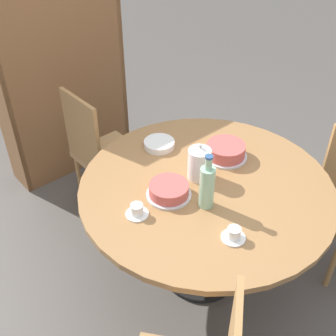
# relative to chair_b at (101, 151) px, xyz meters

# --- Properties ---
(ground_plane) EXTENTS (14.00, 14.00, 0.00)m
(ground_plane) POSITION_rel_chair_b_xyz_m (0.08, -0.96, -0.50)
(ground_plane) COLOR #56514C
(dining_table) EXTENTS (1.41, 1.41, 0.75)m
(dining_table) POSITION_rel_chair_b_xyz_m (0.08, -0.96, 0.13)
(dining_table) COLOR black
(dining_table) RESTS_ON ground_plane
(chair_b) EXTENTS (0.43, 0.43, 0.97)m
(chair_b) POSITION_rel_chair_b_xyz_m (0.00, 0.00, 0.00)
(chair_b) COLOR #A87A47
(chair_b) RESTS_ON ground_plane
(bookshelf) EXTENTS (1.02, 0.28, 1.76)m
(bookshelf) POSITION_rel_chair_b_xyz_m (0.10, 0.63, 0.36)
(bookshelf) COLOR brown
(bookshelf) RESTS_ON ground_plane
(coffee_pot) EXTENTS (0.13, 0.13, 0.22)m
(coffee_pot) POSITION_rel_chair_b_xyz_m (0.10, -0.89, 0.35)
(coffee_pot) COLOR white
(coffee_pot) RESTS_ON dining_table
(water_bottle) EXTENTS (0.08, 0.08, 0.31)m
(water_bottle) POSITION_rel_chair_b_xyz_m (-0.04, -1.08, 0.38)
(water_bottle) COLOR #99C6A3
(water_bottle) RESTS_ON dining_table
(cake_main) EXTENTS (0.26, 0.26, 0.09)m
(cake_main) POSITION_rel_chair_b_xyz_m (0.35, -0.85, 0.29)
(cake_main) COLOR silver
(cake_main) RESTS_ON dining_table
(cake_second) EXTENTS (0.24, 0.24, 0.07)m
(cake_second) POSITION_rel_chair_b_xyz_m (-0.13, -0.90, 0.28)
(cake_second) COLOR silver
(cake_second) RESTS_ON dining_table
(cup_a) EXTENTS (0.12, 0.12, 0.07)m
(cup_a) POSITION_rel_chair_b_xyz_m (-0.10, -1.33, 0.28)
(cup_a) COLOR white
(cup_a) RESTS_ON dining_table
(cup_b) EXTENTS (0.12, 0.12, 0.07)m
(cup_b) POSITION_rel_chair_b_xyz_m (-0.35, -0.90, 0.28)
(cup_b) COLOR white
(cup_b) RESTS_ON dining_table
(plate_stack) EXTENTS (0.19, 0.19, 0.04)m
(plate_stack) POSITION_rel_chair_b_xyz_m (0.12, -0.51, 0.27)
(plate_stack) COLOR white
(plate_stack) RESTS_ON dining_table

